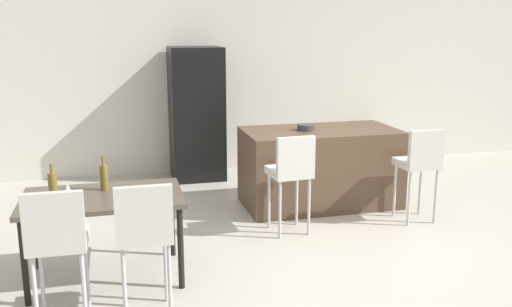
# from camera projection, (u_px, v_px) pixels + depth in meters

# --- Properties ---
(ground_plane) EXTENTS (10.00, 10.00, 0.00)m
(ground_plane) POSITION_uv_depth(u_px,v_px,m) (334.00, 240.00, 5.64)
(ground_plane) COLOR #ADA89E
(back_wall) EXTENTS (10.00, 0.12, 2.90)m
(back_wall) POSITION_uv_depth(u_px,v_px,m) (257.00, 72.00, 8.32)
(back_wall) COLOR beige
(back_wall) RESTS_ON ground_plane
(kitchen_island) EXTENTS (1.82, 0.95, 0.92)m
(kitchen_island) POSITION_uv_depth(u_px,v_px,m) (320.00, 167.00, 6.69)
(kitchen_island) COLOR #4C3828
(kitchen_island) RESTS_ON ground_plane
(bar_chair_left) EXTENTS (0.43, 0.43, 1.05)m
(bar_chair_left) POSITION_uv_depth(u_px,v_px,m) (291.00, 169.00, 5.68)
(bar_chair_left) COLOR beige
(bar_chair_left) RESTS_ON ground_plane
(bar_chair_middle) EXTENTS (0.40, 0.40, 1.05)m
(bar_chair_middle) POSITION_uv_depth(u_px,v_px,m) (420.00, 160.00, 6.03)
(bar_chair_middle) COLOR beige
(bar_chair_middle) RESTS_ON ground_plane
(dining_table) EXTENTS (1.32, 0.82, 0.74)m
(dining_table) POSITION_uv_depth(u_px,v_px,m) (103.00, 204.00, 4.66)
(dining_table) COLOR #4C4238
(dining_table) RESTS_ON ground_plane
(dining_chair_near) EXTENTS (0.41, 0.41, 1.05)m
(dining_chair_near) POSITION_uv_depth(u_px,v_px,m) (57.00, 237.00, 3.85)
(dining_chair_near) COLOR beige
(dining_chair_near) RESTS_ON ground_plane
(dining_chair_far) EXTENTS (0.40, 0.40, 1.05)m
(dining_chair_far) POSITION_uv_depth(u_px,v_px,m) (144.00, 229.00, 4.00)
(dining_chair_far) COLOR beige
(dining_chair_far) RESTS_ON ground_plane
(wine_bottle_inner) EXTENTS (0.07, 0.07, 0.29)m
(wine_bottle_inner) POSITION_uv_depth(u_px,v_px,m) (53.00, 185.00, 4.55)
(wine_bottle_inner) COLOR brown
(wine_bottle_inner) RESTS_ON dining_table
(wine_bottle_end) EXTENTS (0.07, 0.07, 0.30)m
(wine_bottle_end) POSITION_uv_depth(u_px,v_px,m) (104.00, 177.00, 4.78)
(wine_bottle_end) COLOR brown
(wine_bottle_end) RESTS_ON dining_table
(wine_glass_left) EXTENTS (0.07, 0.07, 0.17)m
(wine_glass_left) POSITION_uv_depth(u_px,v_px,m) (67.00, 189.00, 4.40)
(wine_glass_left) COLOR silver
(wine_glass_left) RESTS_ON dining_table
(refrigerator) EXTENTS (0.72, 0.68, 1.84)m
(refrigerator) POSITION_uv_depth(u_px,v_px,m) (196.00, 114.00, 7.79)
(refrigerator) COLOR black
(refrigerator) RESTS_ON ground_plane
(fruit_bowl) EXTENTS (0.20, 0.20, 0.07)m
(fruit_bowl) POSITION_uv_depth(u_px,v_px,m) (306.00, 127.00, 6.55)
(fruit_bowl) COLOR #333338
(fruit_bowl) RESTS_ON kitchen_island
(potted_plant) EXTENTS (0.42, 0.42, 0.62)m
(potted_plant) POSITION_uv_depth(u_px,v_px,m) (372.00, 143.00, 8.55)
(potted_plant) COLOR beige
(potted_plant) RESTS_ON ground_plane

